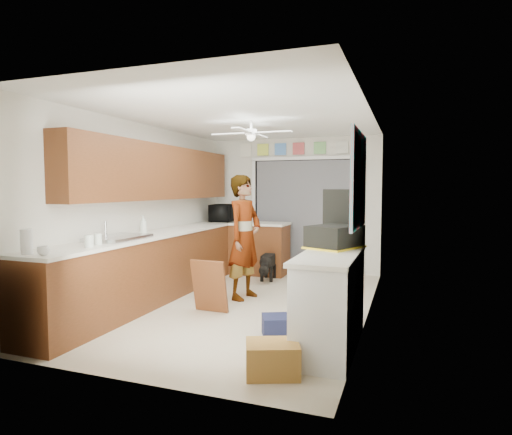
% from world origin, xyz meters
% --- Properties ---
extents(floor, '(5.00, 5.00, 0.00)m').
position_xyz_m(floor, '(0.00, 0.00, 0.00)').
color(floor, beige).
rests_on(floor, ground).
extents(ceiling, '(5.00, 5.00, 0.00)m').
position_xyz_m(ceiling, '(0.00, 0.00, 2.50)').
color(ceiling, white).
rests_on(ceiling, ground).
extents(wall_back, '(3.20, 0.00, 3.20)m').
position_xyz_m(wall_back, '(0.00, 2.50, 1.25)').
color(wall_back, silver).
rests_on(wall_back, ground).
extents(wall_front, '(3.20, 0.00, 3.20)m').
position_xyz_m(wall_front, '(0.00, -2.50, 1.25)').
color(wall_front, silver).
rests_on(wall_front, ground).
extents(wall_left, '(0.00, 5.00, 5.00)m').
position_xyz_m(wall_left, '(-1.60, 0.00, 1.25)').
color(wall_left, silver).
rests_on(wall_left, ground).
extents(wall_right, '(0.00, 5.00, 5.00)m').
position_xyz_m(wall_right, '(1.60, 0.00, 1.25)').
color(wall_right, silver).
rests_on(wall_right, ground).
extents(left_base_cabinets, '(0.60, 4.80, 0.90)m').
position_xyz_m(left_base_cabinets, '(-1.30, 0.00, 0.45)').
color(left_base_cabinets, brown).
rests_on(left_base_cabinets, floor).
extents(left_countertop, '(0.62, 4.80, 0.04)m').
position_xyz_m(left_countertop, '(-1.29, 0.00, 0.92)').
color(left_countertop, white).
rests_on(left_countertop, left_base_cabinets).
extents(upper_cabinets, '(0.32, 4.00, 0.80)m').
position_xyz_m(upper_cabinets, '(-1.44, 0.20, 1.80)').
color(upper_cabinets, brown).
rests_on(upper_cabinets, wall_left).
extents(sink_basin, '(0.50, 0.76, 0.06)m').
position_xyz_m(sink_basin, '(-1.29, -1.00, 0.95)').
color(sink_basin, silver).
rests_on(sink_basin, left_countertop).
extents(faucet, '(0.03, 0.03, 0.22)m').
position_xyz_m(faucet, '(-1.48, -1.00, 1.05)').
color(faucet, silver).
rests_on(faucet, left_countertop).
extents(peninsula_base, '(1.00, 0.60, 0.90)m').
position_xyz_m(peninsula_base, '(-0.50, 2.00, 0.45)').
color(peninsula_base, brown).
rests_on(peninsula_base, floor).
extents(peninsula_top, '(1.04, 0.64, 0.04)m').
position_xyz_m(peninsula_top, '(-0.50, 2.00, 0.92)').
color(peninsula_top, white).
rests_on(peninsula_top, peninsula_base).
extents(back_opening_recess, '(2.00, 0.06, 2.10)m').
position_xyz_m(back_opening_recess, '(0.25, 2.47, 1.05)').
color(back_opening_recess, black).
rests_on(back_opening_recess, wall_back).
extents(curtain_panel, '(1.90, 0.03, 2.05)m').
position_xyz_m(curtain_panel, '(0.25, 2.43, 1.05)').
color(curtain_panel, slate).
rests_on(curtain_panel, wall_back).
extents(door_trim_left, '(0.06, 0.04, 2.10)m').
position_xyz_m(door_trim_left, '(-0.77, 2.44, 1.05)').
color(door_trim_left, white).
rests_on(door_trim_left, wall_back).
extents(door_trim_right, '(0.06, 0.04, 2.10)m').
position_xyz_m(door_trim_right, '(1.27, 2.44, 1.05)').
color(door_trim_right, white).
rests_on(door_trim_right, wall_back).
extents(door_trim_head, '(2.10, 0.04, 0.06)m').
position_xyz_m(door_trim_head, '(0.25, 2.44, 2.12)').
color(door_trim_head, white).
rests_on(door_trim_head, wall_back).
extents(header_frame_0, '(0.22, 0.02, 0.22)m').
position_xyz_m(header_frame_0, '(-0.60, 2.47, 2.30)').
color(header_frame_0, '#D6E84D').
rests_on(header_frame_0, wall_back).
extents(header_frame_1, '(0.22, 0.02, 0.22)m').
position_xyz_m(header_frame_1, '(-0.25, 2.47, 2.30)').
color(header_frame_1, '#538BDF').
rests_on(header_frame_1, wall_back).
extents(header_frame_2, '(0.22, 0.02, 0.22)m').
position_xyz_m(header_frame_2, '(0.10, 2.47, 2.30)').
color(header_frame_2, '#CA4B50').
rests_on(header_frame_2, wall_back).
extents(header_frame_3, '(0.22, 0.02, 0.22)m').
position_xyz_m(header_frame_3, '(0.50, 2.47, 2.30)').
color(header_frame_3, '#75B96A').
rests_on(header_frame_3, wall_back).
extents(header_frame_4, '(0.22, 0.02, 0.22)m').
position_xyz_m(header_frame_4, '(0.90, 2.47, 2.30)').
color(header_frame_4, silver).
rests_on(header_frame_4, wall_back).
extents(route66_sign, '(0.22, 0.02, 0.26)m').
position_xyz_m(route66_sign, '(-0.95, 2.47, 2.30)').
color(route66_sign, silver).
rests_on(route66_sign, wall_back).
extents(right_counter_base, '(0.50, 1.40, 0.90)m').
position_xyz_m(right_counter_base, '(1.35, -1.20, 0.45)').
color(right_counter_base, white).
rests_on(right_counter_base, floor).
extents(right_counter_top, '(0.54, 1.44, 0.04)m').
position_xyz_m(right_counter_top, '(1.34, -1.20, 0.92)').
color(right_counter_top, white).
rests_on(right_counter_top, right_counter_base).
extents(abstract_painting, '(0.03, 1.15, 0.95)m').
position_xyz_m(abstract_painting, '(1.58, -1.00, 1.65)').
color(abstract_painting, '#DB5064').
rests_on(abstract_painting, wall_right).
extents(ceiling_fan, '(1.14, 1.14, 0.24)m').
position_xyz_m(ceiling_fan, '(0.00, 0.20, 2.32)').
color(ceiling_fan, white).
rests_on(ceiling_fan, ceiling).
extents(microwave, '(0.47, 0.63, 0.32)m').
position_xyz_m(microwave, '(-1.24, 2.02, 1.10)').
color(microwave, black).
rests_on(microwave, left_countertop).
extents(soap_bottle, '(0.12, 0.12, 0.26)m').
position_xyz_m(soap_bottle, '(-1.37, -0.35, 1.07)').
color(soap_bottle, silver).
rests_on(soap_bottle, left_countertop).
extents(cup, '(0.14, 0.14, 0.09)m').
position_xyz_m(cup, '(-1.18, -2.25, 0.98)').
color(cup, white).
rests_on(cup, left_countertop).
extents(jar_a, '(0.11, 0.11, 0.13)m').
position_xyz_m(jar_a, '(-1.15, -1.67, 1.01)').
color(jar_a, silver).
rests_on(jar_a, left_countertop).
extents(jar_b, '(0.09, 0.09, 0.13)m').
position_xyz_m(jar_b, '(-1.20, -1.47, 1.00)').
color(jar_b, silver).
rests_on(jar_b, left_countertop).
extents(paper_towel_roll, '(0.14, 0.14, 0.24)m').
position_xyz_m(paper_towel_roll, '(-1.39, -2.25, 1.06)').
color(paper_towel_roll, white).
rests_on(paper_towel_roll, left_countertop).
extents(suitcase, '(0.60, 0.67, 0.24)m').
position_xyz_m(suitcase, '(1.32, -0.82, 1.06)').
color(suitcase, black).
rests_on(suitcase, right_counter_top).
extents(suitcase_rim, '(0.63, 0.71, 0.02)m').
position_xyz_m(suitcase_rim, '(1.32, -0.82, 0.95)').
color(suitcase_rim, yellow).
rests_on(suitcase_rim, suitcase).
extents(suitcase_lid, '(0.40, 0.19, 0.50)m').
position_xyz_m(suitcase_lid, '(1.32, -0.53, 1.31)').
color(suitcase_lid, black).
rests_on(suitcase_lid, suitcase).
extents(cardboard_box, '(0.53, 0.47, 0.28)m').
position_xyz_m(cardboard_box, '(1.00, -1.99, 0.14)').
color(cardboard_box, '#AC8236').
rests_on(cardboard_box, floor).
extents(navy_crate, '(0.44, 0.41, 0.22)m').
position_xyz_m(navy_crate, '(0.78, -1.06, 0.11)').
color(navy_crate, '#151936').
rests_on(navy_crate, floor).
extents(cabinet_door_panel, '(0.46, 0.19, 0.67)m').
position_xyz_m(cabinet_door_panel, '(-0.28, -0.55, 0.34)').
color(cabinet_door_panel, brown).
rests_on(cabinet_door_panel, floor).
extents(man, '(0.55, 0.72, 1.76)m').
position_xyz_m(man, '(-0.13, 0.28, 0.88)').
color(man, white).
rests_on(man, floor).
extents(dog, '(0.33, 0.65, 0.49)m').
position_xyz_m(dog, '(-0.18, 1.55, 0.25)').
color(dog, black).
rests_on(dog, floor).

